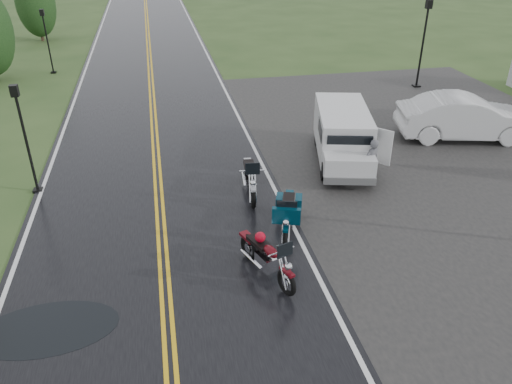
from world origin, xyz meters
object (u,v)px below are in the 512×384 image
(person_at_van, at_px, (371,163))
(sedan_white, at_px, (465,118))
(motorcycle_silver, at_px, (253,189))
(lamp_post_far_right, at_px, (423,45))
(van_white, at_px, (326,155))
(lamp_post_near_left, at_px, (26,140))
(motorcycle_teal, at_px, (286,228))
(lamp_post_far_left, at_px, (48,42))
(motorcycle_red, at_px, (287,273))

(person_at_van, distance_m, sedan_white, 6.13)
(motorcycle_silver, bearing_deg, lamp_post_far_right, 50.29)
(van_white, height_order, person_at_van, van_white)
(person_at_van, bearing_deg, van_white, -42.93)
(sedan_white, xyz_separation_m, lamp_post_near_left, (-16.33, -1.32, 0.94))
(motorcycle_teal, relative_size, lamp_post_far_left, 0.66)
(motorcycle_red, bearing_deg, lamp_post_far_right, 32.67)
(person_at_van, bearing_deg, motorcycle_teal, 18.07)
(motorcycle_teal, bearing_deg, person_at_van, 58.43)
(motorcycle_red, relative_size, lamp_post_far_left, 0.64)
(motorcycle_silver, relative_size, lamp_post_far_right, 0.55)
(motorcycle_teal, height_order, lamp_post_far_right, lamp_post_far_right)
(van_white, distance_m, person_at_van, 1.53)
(lamp_post_far_left, height_order, lamp_post_far_right, lamp_post_far_right)
(motorcycle_silver, distance_m, lamp_post_near_left, 7.34)
(lamp_post_near_left, bearing_deg, lamp_post_far_right, 24.95)
(van_white, bearing_deg, lamp_post_far_left, 138.12)
(motorcycle_red, xyz_separation_m, motorcycle_teal, (0.45, 1.83, 0.02))
(motorcycle_silver, height_order, lamp_post_far_left, lamp_post_far_left)
(motorcycle_silver, bearing_deg, van_white, 32.83)
(motorcycle_silver, xyz_separation_m, sedan_white, (9.55, 3.90, 0.16))
(van_white, xyz_separation_m, lamp_post_near_left, (-9.57, 1.16, 0.85))
(lamp_post_far_right, bearing_deg, sedan_white, -103.00)
(motorcycle_red, height_order, sedan_white, sedan_white)
(person_at_van, relative_size, lamp_post_far_left, 0.44)
(motorcycle_teal, xyz_separation_m, motorcycle_silver, (-0.43, 2.34, 0.02))
(sedan_white, height_order, lamp_post_near_left, lamp_post_near_left)
(motorcycle_teal, distance_m, lamp_post_far_right, 17.14)
(motorcycle_silver, bearing_deg, motorcycle_red, -84.34)
(motorcycle_teal, xyz_separation_m, lamp_post_far_right, (10.74, 13.27, 1.54))
(motorcycle_silver, relative_size, person_at_van, 1.55)
(motorcycle_red, distance_m, motorcycle_silver, 4.17)
(motorcycle_teal, relative_size, lamp_post_near_left, 0.66)
(motorcycle_silver, height_order, lamp_post_far_right, lamp_post_far_right)
(lamp_post_far_right, bearing_deg, motorcycle_silver, -135.61)
(lamp_post_far_right, bearing_deg, lamp_post_near_left, -155.05)
(person_at_van, distance_m, lamp_post_far_right, 12.31)
(motorcycle_silver, xyz_separation_m, van_white, (2.79, 1.42, 0.25))
(motorcycle_silver, xyz_separation_m, lamp_post_far_right, (11.17, 10.93, 1.52))
(motorcycle_red, distance_m, lamp_post_far_right, 18.86)
(motorcycle_red, relative_size, motorcycle_silver, 0.94)
(person_at_van, xyz_separation_m, sedan_white, (5.33, 3.02, 0.09))
(van_white, xyz_separation_m, lamp_post_far_left, (-11.23, 16.38, 0.83))
(person_at_van, bearing_deg, motorcycle_silver, -10.51)
(motorcycle_red, relative_size, lamp_post_near_left, 0.64)
(motorcycle_red, xyz_separation_m, sedan_white, (9.56, 8.07, 0.20))
(person_at_van, relative_size, lamp_post_near_left, 0.43)
(lamp_post_near_left, distance_m, lamp_post_far_left, 15.31)
(sedan_white, bearing_deg, lamp_post_far_right, 0.13)
(motorcycle_red, relative_size, person_at_van, 1.47)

